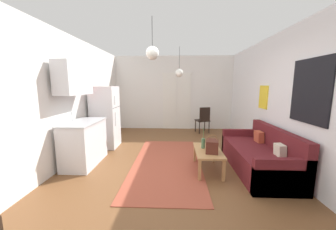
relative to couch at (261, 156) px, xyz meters
name	(u,v)px	position (x,y,z in m)	size (l,w,h in m)	color
ground_plane	(171,176)	(-1.75, -0.23, -0.32)	(4.94, 8.12, 0.10)	brown
wall_back	(174,93)	(-1.75, 3.58, 1.07)	(4.54, 0.13, 2.71)	white
wall_right	(298,102)	(0.47, -0.23, 1.08)	(0.12, 7.72, 2.71)	silver
wall_left	(50,101)	(-3.97, -0.23, 1.08)	(0.12, 7.72, 2.71)	white
area_rug	(167,162)	(-1.85, 0.25, -0.27)	(1.41, 3.06, 0.01)	#9E4733
couch	(261,156)	(0.00, 0.00, 0.00)	(0.87, 1.94, 0.83)	#5B191E
coffee_table	(208,153)	(-1.04, -0.07, 0.09)	(0.49, 0.92, 0.42)	#B27F4C
bamboo_vase	(203,143)	(-1.12, 0.03, 0.24)	(0.07, 0.07, 0.41)	#47704C
handbag	(212,146)	(-0.99, -0.21, 0.26)	(0.27, 0.31, 0.34)	#512319
refrigerator	(105,117)	(-3.54, 1.29, 0.54)	(0.64, 0.63, 1.62)	white
kitchen_counter	(82,126)	(-3.61, 0.15, 0.54)	(0.59, 1.10, 2.10)	silver
accent_chair	(203,119)	(-0.71, 2.89, 0.22)	(0.52, 0.51, 0.91)	black
pendant_lamp_near	(152,53)	(-2.04, -0.47, 1.88)	(0.21, 0.21, 0.66)	black
pendant_lamp_far	(179,73)	(-1.57, 1.91, 1.72)	(0.23, 0.23, 0.84)	black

